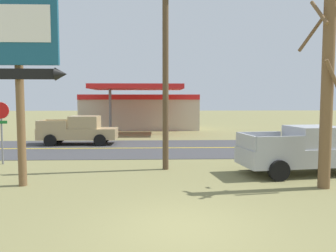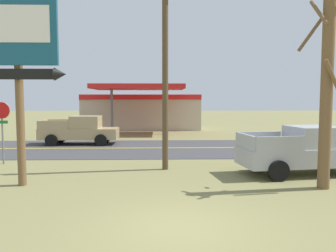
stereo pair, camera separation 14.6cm
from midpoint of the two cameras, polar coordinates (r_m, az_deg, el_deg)
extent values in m
plane|color=olive|center=(8.19, 2.16, -17.17)|extent=(180.00, 180.00, 0.00)
cube|color=#3D3D3F|center=(20.82, -0.18, -3.85)|extent=(140.00, 8.00, 0.02)
cube|color=gold|center=(20.81, -0.18, -3.81)|extent=(126.00, 0.20, 0.01)
cylinder|color=brown|center=(12.59, -24.08, 5.65)|extent=(0.28, 0.28, 6.72)
cube|color=#19516B|center=(12.63, -24.69, 14.56)|extent=(2.86, 0.16, 2.21)
cube|color=white|center=(12.60, -24.90, 15.81)|extent=(2.40, 0.03, 1.24)
cube|color=black|center=(12.46, -24.48, 8.20)|extent=(2.57, 0.12, 0.36)
cone|color=black|center=(11.96, -17.83, 8.55)|extent=(0.40, 0.44, 0.44)
cylinder|color=slate|center=(17.39, -26.51, -2.34)|extent=(0.08, 0.08, 2.20)
cylinder|color=red|center=(17.27, -26.72, 2.44)|extent=(0.76, 0.03, 0.76)
cylinder|color=white|center=(17.28, -26.69, 2.44)|extent=(0.80, 0.01, 0.80)
cube|color=#19722D|center=(17.29, -26.66, 0.61)|extent=(0.56, 0.03, 0.14)
cylinder|color=brown|center=(14.33, -0.19, 11.28)|extent=(0.26, 0.26, 9.44)
cylinder|color=brown|center=(12.36, 26.11, 5.46)|extent=(0.40, 0.40, 6.66)
cylinder|color=brown|center=(13.23, 24.91, 15.82)|extent=(1.47, 0.20, 1.97)
cylinder|color=brown|center=(12.46, 24.97, 17.47)|extent=(0.27, 0.91, 0.97)
cylinder|color=brown|center=(12.13, 27.11, 7.35)|extent=(0.75, 0.25, 1.26)
cube|color=beige|center=(35.48, -4.38, 2.48)|extent=(12.00, 6.00, 3.60)
cube|color=red|center=(32.41, -4.66, 5.03)|extent=(12.00, 0.12, 0.50)
cube|color=red|center=(29.49, -4.98, 6.74)|extent=(8.00, 5.00, 0.40)
cylinder|color=slate|center=(29.72, -9.58, 2.63)|extent=(0.24, 0.24, 4.20)
cylinder|color=slate|center=(29.44, -0.28, 2.67)|extent=(0.24, 0.24, 4.20)
cube|color=#A8AAAF|center=(14.62, 22.68, -4.77)|extent=(5.42, 2.64, 0.72)
cube|color=#A8AAAF|center=(14.77, 24.26, -1.67)|extent=(2.12, 2.04, 0.84)
cube|color=#28333D|center=(15.27, 27.04, -1.58)|extent=(0.32, 1.65, 0.71)
cube|color=#A8AAAF|center=(14.61, 15.76, -2.06)|extent=(1.95, 0.38, 0.56)
cube|color=#A8AAAF|center=(12.98, 19.19, -2.94)|extent=(1.95, 0.38, 0.56)
cube|color=#A8AAAF|center=(13.38, 13.63, -2.60)|extent=(0.37, 1.88, 0.56)
cylinder|color=black|center=(16.37, 25.64, -5.18)|extent=(0.83, 0.38, 0.80)
cylinder|color=black|center=(14.78, 15.27, -5.90)|extent=(0.83, 0.38, 0.80)
cylinder|color=black|center=(13.05, 18.86, -7.35)|extent=(0.83, 0.38, 0.80)
cube|color=tan|center=(23.33, -14.89, -1.24)|extent=(5.20, 1.96, 0.72)
cube|color=tan|center=(23.17, -13.85, 0.67)|extent=(1.90, 1.80, 0.84)
cube|color=#28333D|center=(23.00, -11.68, 0.68)|extent=(0.10, 1.66, 0.71)
cube|color=tan|center=(24.56, -17.90, 0.47)|extent=(1.95, 0.12, 0.56)
cube|color=tan|center=(22.80, -19.19, 0.14)|extent=(1.95, 0.12, 0.56)
cube|color=tan|center=(23.98, -20.75, 0.30)|extent=(0.12, 1.88, 0.56)
cylinder|color=black|center=(24.01, -10.59, -1.87)|extent=(0.80, 0.28, 0.80)
cylinder|color=black|center=(22.09, -11.39, -2.43)|extent=(0.80, 0.28, 0.80)
cylinder|color=black|center=(24.72, -17.99, -1.84)|extent=(0.80, 0.28, 0.80)
cylinder|color=black|center=(22.86, -19.38, -2.37)|extent=(0.80, 0.28, 0.80)
camera|label=1|loc=(0.07, -89.73, 0.02)|focal=35.14mm
camera|label=2|loc=(0.07, 90.27, -0.02)|focal=35.14mm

